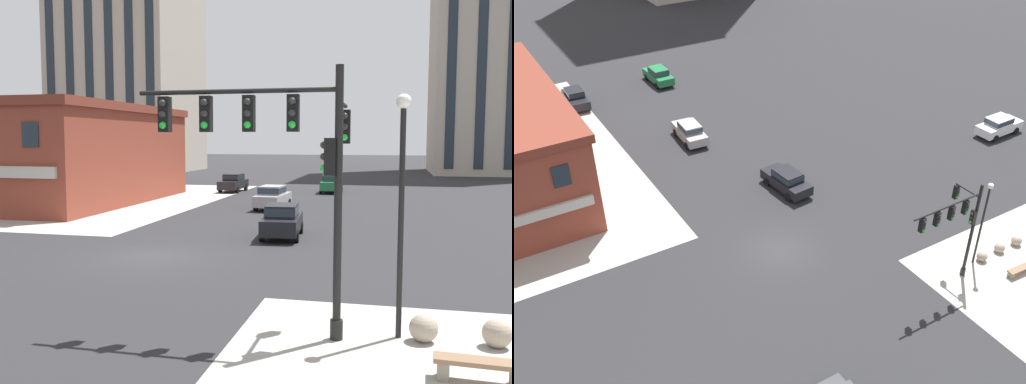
{
  "view_description": "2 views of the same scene",
  "coord_description": "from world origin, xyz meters",
  "views": [
    {
      "loc": [
        9.77,
        -21.79,
        4.92
      ],
      "look_at": [
        3.67,
        3.47,
        2.5
      ],
      "focal_mm": 39.74,
      "sensor_mm": 36.0,
      "label": 1
    },
    {
      "loc": [
        -16.87,
        -26.25,
        24.9
      ],
      "look_at": [
        0.01,
        1.16,
        3.94
      ],
      "focal_mm": 42.01,
      "sensor_mm": 36.0,
      "label": 2
    }
  ],
  "objects": [
    {
      "name": "car_cross_westbound",
      "position": [
        -4.81,
        29.48,
        0.92
      ],
      "size": [
        2.0,
        4.45,
        1.68
      ],
      "color": "black",
      "rests_on": "ground"
    },
    {
      "name": "car_main_northbound_near",
      "position": [
        4.43,
        5.93,
        0.92
      ],
      "size": [
        2.16,
        4.53,
        1.68
      ],
      "color": "black",
      "rests_on": "ground"
    },
    {
      "name": "bench_near_signal",
      "position": [
        11.57,
        -9.97,
        0.33
      ],
      "size": [
        1.83,
        0.59,
        0.49
      ],
      "color": "brown",
      "rests_on": "ground"
    },
    {
      "name": "traffic_signal_main",
      "position": [
        7.25,
        -7.96,
        4.56
      ],
      "size": [
        5.27,
        2.09,
        6.69
      ],
      "color": "black",
      "rests_on": "ground"
    },
    {
      "name": "ground_plane",
      "position": [
        0.0,
        0.0,
        0.0
      ],
      "size": [
        320.0,
        320.0,
        0.0
      ],
      "primitive_type": "plane",
      "color": "#262628"
    },
    {
      "name": "car_main_northbound_far",
      "position": [
        1.58,
        17.08,
        0.92
      ],
      "size": [
        2.08,
        4.49,
        1.68
      ],
      "color": "#99999E",
      "rests_on": "ground"
    },
    {
      "name": "street_lamp_corner_near",
      "position": [
        10.0,
        -7.63,
        3.72
      ],
      "size": [
        0.36,
        0.36,
        6.01
      ],
      "color": "black",
      "rests_on": "ground"
    },
    {
      "name": "bollard_sphere_curb_a",
      "position": [
        10.59,
        -7.8,
        0.35
      ],
      "size": [
        0.69,
        0.69,
        0.69
      ],
      "primitive_type": "sphere",
      "color": "gray",
      "rests_on": "ground"
    },
    {
      "name": "sidewalk_far_corner",
      "position": [
        -20.0,
        20.0,
        0.0
      ],
      "size": [
        32.0,
        32.0,
        0.02
      ],
      "primitive_type": "cube",
      "color": "#A8A399",
      "rests_on": "ground"
    },
    {
      "name": "storefront_block_near_corner",
      "position": [
        -20.23,
        17.94,
        3.79
      ],
      "size": [
        22.9,
        20.34,
        7.55
      ],
      "color": "brown",
      "rests_on": "ground"
    },
    {
      "name": "bollard_sphere_curb_b",
      "position": [
        12.27,
        -7.78,
        0.35
      ],
      "size": [
        0.69,
        0.69,
        0.69
      ],
      "primitive_type": "sphere",
      "color": "gray",
      "rests_on": "ground"
    },
    {
      "name": "car_main_southbound_far",
      "position": [
        4.31,
        30.58,
        0.92
      ],
      "size": [
        1.97,
        4.44,
        1.68
      ],
      "color": "#1E6B3D",
      "rests_on": "ground"
    }
  ]
}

